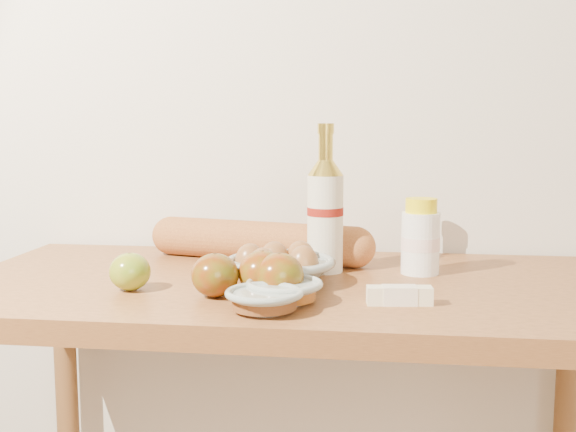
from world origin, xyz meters
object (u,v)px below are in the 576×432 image
object	(u,v)px
bourbon_bottle	(325,212)
egg_bowl	(280,267)
cream_bottle	(420,239)
baguette	(259,241)
table	(290,347)

from	to	relation	value
bourbon_bottle	egg_bowl	bearing A→B (deg)	-117.39
cream_bottle	baguette	world-z (taller)	cream_bottle
bourbon_bottle	egg_bowl	world-z (taller)	bourbon_bottle
baguette	cream_bottle	bearing A→B (deg)	-1.47
bourbon_bottle	baguette	distance (m)	0.18
bourbon_bottle	cream_bottle	bearing A→B (deg)	9.04
table	cream_bottle	distance (m)	0.31
baguette	egg_bowl	bearing A→B (deg)	-56.95
bourbon_bottle	egg_bowl	distance (m)	0.15
table	bourbon_bottle	size ratio (longest dim) A/B	4.32
cream_bottle	baguette	xyz separation A→B (m)	(-0.32, 0.08, -0.03)
table	baguette	size ratio (longest dim) A/B	2.45
table	cream_bottle	size ratio (longest dim) A/B	8.51
table	bourbon_bottle	distance (m)	0.26
table	bourbon_bottle	xyz separation A→B (m)	(0.06, 0.08, 0.24)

